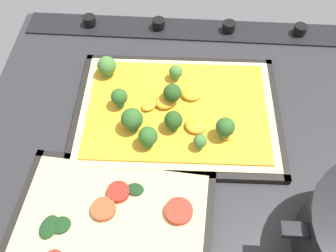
{
  "coord_description": "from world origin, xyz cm",
  "views": [
    {
      "loc": [
        1.34,
        35.02,
        56.92
      ],
      "look_at": [
        3.75,
        -2.06,
        4.63
      ],
      "focal_mm": 40.47,
      "sensor_mm": 36.0,
      "label": 1
    }
  ],
  "objects": [
    {
      "name": "baking_tray_back",
      "position": [
        11.5,
        15.2,
        0.38
      ],
      "size": [
        32.55,
        26.37,
        1.3
      ],
      "color": "black",
      "rests_on": "ground_plane"
    },
    {
      "name": "broccoli_pizza",
      "position": [
        3.31,
        -7.76,
        1.85
      ],
      "size": [
        36.47,
        26.39,
        5.89
      ],
      "color": "#D3B77F",
      "rests_on": "baking_tray_front"
    },
    {
      "name": "baking_tray_front",
      "position": [
        2.41,
        -8.12,
        0.36
      ],
      "size": [
        38.93,
        28.85,
        1.3
      ],
      "color": "black",
      "rests_on": "ground_plane"
    },
    {
      "name": "veggie_pizza_back",
      "position": [
        11.41,
        15.15,
        1.07
      ],
      "size": [
        29.99,
        23.81,
        1.9
      ],
      "color": "#C5BB7C",
      "rests_on": "baking_tray_back"
    },
    {
      "name": "ground_plane",
      "position": [
        0.0,
        0.0,
        -1.5
      ],
      "size": [
        77.88,
        71.08,
        3.0
      ],
      "primitive_type": "cube",
      "color": "#28282B"
    },
    {
      "name": "stove_control_panel",
      "position": [
        -0.0,
        -32.04,
        0.55
      ],
      "size": [
        74.76,
        7.0,
        2.6
      ],
      "color": "black",
      "rests_on": "ground_plane"
    }
  ]
}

